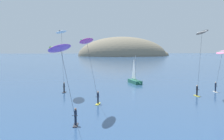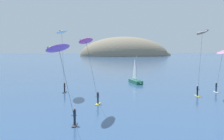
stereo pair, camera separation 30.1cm
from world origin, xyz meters
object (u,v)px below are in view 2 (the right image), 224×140
kitesurfer_magenta (88,48)px  kitesurfer_white (62,37)px  kitesurfer_pink (222,56)px  kitesurfer_purple (61,56)px  sailboat_near (136,80)px  kitesurfer_black (202,38)px

kitesurfer_magenta → kitesurfer_white: bearing=108.0°
kitesurfer_pink → kitesurfer_purple: bearing=-138.7°
kitesurfer_pink → kitesurfer_purple: size_ratio=0.80×
sailboat_near → kitesurfer_magenta: 27.35m
kitesurfer_white → kitesurfer_purple: bearing=-85.0°
sailboat_near → kitesurfer_white: 20.39m
sailboat_near → kitesurfer_white: (-13.62, -12.67, 8.36)m
kitesurfer_black → kitesurfer_magenta: bearing=-154.8°
kitesurfer_white → kitesurfer_pink: kitesurfer_white is taller
kitesurfer_white → kitesurfer_black: bearing=-12.4°
kitesurfer_white → kitesurfer_pink: size_ratio=1.42×
kitesurfer_black → kitesurfer_purple: 25.14m
sailboat_near → kitesurfer_black: bearing=-69.2°
kitesurfer_white → kitesurfer_purple: kitesurfer_white is taller
kitesurfer_pink → sailboat_near: bearing=126.9°
sailboat_near → kitesurfer_pink: size_ratio=0.85×
sailboat_near → kitesurfer_black: kitesurfer_black is taller
sailboat_near → kitesurfer_pink: bearing=-53.1°
kitesurfer_white → kitesurfer_magenta: bearing=-72.0°
kitesurfer_white → kitesurfer_magenta: kitesurfer_white is taller
kitesurfer_black → kitesurfer_purple: (-18.21, -17.22, -1.96)m
kitesurfer_white → kitesurfer_black: (20.09, -4.41, -0.24)m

